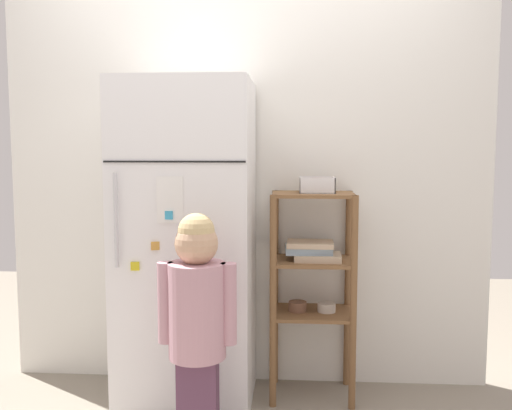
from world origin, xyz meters
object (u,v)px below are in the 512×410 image
object	(u,v)px
refrigerator	(187,245)
pantry_shelf_unit	(312,270)
child_standing	(197,310)
fruit_bin	(318,186)

from	to	relation	value
refrigerator	pantry_shelf_unit	size ratio (longest dim) A/B	1.52
refrigerator	child_standing	xyz separation A→B (m)	(0.14, -0.50, -0.20)
child_standing	fruit_bin	world-z (taller)	fruit_bin
child_standing	pantry_shelf_unit	bearing A→B (deg)	50.05
pantry_shelf_unit	refrigerator	bearing A→B (deg)	-170.20
pantry_shelf_unit	fruit_bin	xyz separation A→B (m)	(0.03, 0.02, 0.44)
fruit_bin	refrigerator	bearing A→B (deg)	-168.74
child_standing	fruit_bin	distance (m)	0.97
fruit_bin	pantry_shelf_unit	bearing A→B (deg)	-139.28
pantry_shelf_unit	fruit_bin	world-z (taller)	fruit_bin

